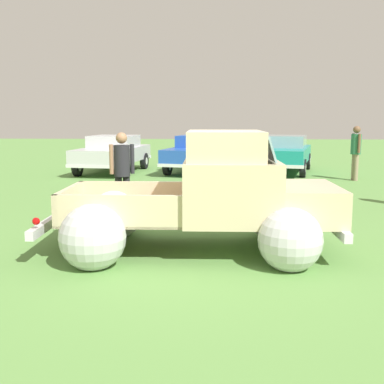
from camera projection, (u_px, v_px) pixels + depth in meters
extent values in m
plane|color=#609347|center=(190.00, 250.00, 7.67)|extent=(80.00, 80.00, 0.00)
cylinder|color=black|center=(273.00, 217.00, 8.42)|extent=(0.76, 0.24, 0.76)
cylinder|color=silver|center=(273.00, 217.00, 8.42)|extent=(0.35, 0.24, 0.34)
cylinder|color=black|center=(290.00, 242.00, 6.71)|extent=(0.76, 0.24, 0.76)
cylinder|color=silver|center=(290.00, 242.00, 6.71)|extent=(0.35, 0.24, 0.34)
cylinder|color=black|center=(116.00, 216.00, 8.51)|extent=(0.76, 0.24, 0.76)
cylinder|color=silver|center=(116.00, 216.00, 8.51)|extent=(0.35, 0.24, 0.34)
cylinder|color=black|center=(94.00, 241.00, 6.79)|extent=(0.76, 0.24, 0.76)
cylinder|color=silver|center=(94.00, 241.00, 6.79)|extent=(0.35, 0.24, 0.34)
sphere|color=silver|center=(117.00, 212.00, 8.55)|extent=(0.98, 0.98, 0.96)
sphere|color=silver|center=(93.00, 237.00, 6.73)|extent=(0.98, 0.98, 0.96)
cube|color=olive|center=(131.00, 217.00, 7.61)|extent=(2.08, 1.58, 0.04)
cube|color=beige|center=(137.00, 196.00, 8.30)|extent=(2.05, 0.12, 0.50)
cube|color=beige|center=(122.00, 212.00, 6.86)|extent=(2.05, 0.12, 0.50)
cube|color=beige|center=(192.00, 204.00, 7.55)|extent=(0.11, 1.54, 0.50)
cube|color=beige|center=(69.00, 203.00, 7.61)|extent=(0.11, 1.54, 0.50)
cube|color=beige|center=(231.00, 190.00, 7.49)|extent=(1.48, 1.73, 0.95)
cube|color=beige|center=(225.00, 145.00, 7.39)|extent=(1.18, 1.56, 0.45)
cube|color=#8CADB7|center=(266.00, 147.00, 7.37)|extent=(0.18, 1.46, 0.38)
cube|color=beige|center=(297.00, 203.00, 7.49)|extent=(1.28, 1.65, 0.55)
sphere|color=silver|center=(273.00, 214.00, 8.45)|extent=(0.94, 0.94, 0.92)
sphere|color=silver|center=(290.00, 240.00, 6.67)|extent=(0.94, 0.94, 0.92)
cube|color=silver|center=(52.00, 222.00, 7.67)|extent=(0.16, 1.98, 0.14)
cube|color=silver|center=(330.00, 223.00, 7.53)|extent=(0.16, 1.98, 0.14)
sphere|color=red|center=(68.00, 202.00, 8.42)|extent=(0.11, 0.11, 0.11)
sphere|color=red|center=(36.00, 221.00, 6.86)|extent=(0.11, 0.11, 0.11)
cylinder|color=black|center=(124.00, 168.00, 17.04)|extent=(0.28, 0.68, 0.66)
cylinder|color=silver|center=(124.00, 168.00, 17.04)|extent=(0.25, 0.32, 0.30)
cylinder|color=black|center=(77.00, 167.00, 17.33)|extent=(0.28, 0.68, 0.66)
cylinder|color=silver|center=(77.00, 167.00, 17.33)|extent=(0.25, 0.32, 0.30)
cylinder|color=black|center=(144.00, 161.00, 19.79)|extent=(0.28, 0.68, 0.66)
cylinder|color=silver|center=(144.00, 161.00, 19.79)|extent=(0.25, 0.32, 0.30)
cylinder|color=black|center=(104.00, 160.00, 20.08)|extent=(0.28, 0.68, 0.66)
cylinder|color=silver|center=(104.00, 160.00, 20.08)|extent=(0.25, 0.32, 0.30)
cube|color=silver|center=(113.00, 154.00, 18.50)|extent=(2.38, 4.60, 0.55)
cube|color=silver|center=(114.00, 141.00, 18.60)|extent=(1.84, 2.03, 0.45)
cube|color=silver|center=(129.00, 156.00, 20.65)|extent=(1.94, 0.32, 0.12)
cube|color=silver|center=(92.00, 166.00, 16.43)|extent=(1.94, 0.32, 0.12)
cylinder|color=black|center=(212.00, 168.00, 17.17)|extent=(0.34, 0.69, 0.66)
cylinder|color=silver|center=(212.00, 168.00, 17.17)|extent=(0.27, 0.34, 0.30)
cylinder|color=black|center=(168.00, 166.00, 17.63)|extent=(0.34, 0.69, 0.66)
cylinder|color=silver|center=(168.00, 166.00, 17.63)|extent=(0.27, 0.34, 0.30)
cylinder|color=black|center=(229.00, 160.00, 20.01)|extent=(0.34, 0.69, 0.66)
cylinder|color=silver|center=(229.00, 160.00, 20.01)|extent=(0.27, 0.34, 0.30)
cylinder|color=black|center=(190.00, 160.00, 20.47)|extent=(0.34, 0.69, 0.66)
cylinder|color=silver|center=(190.00, 160.00, 20.47)|extent=(0.27, 0.34, 0.30)
cube|color=blue|center=(200.00, 154.00, 18.76)|extent=(2.82, 4.96, 0.55)
cube|color=blue|center=(201.00, 141.00, 18.86)|extent=(1.98, 2.27, 0.45)
cube|color=silver|center=(213.00, 156.00, 20.98)|extent=(1.86, 0.52, 0.12)
cube|color=silver|center=(183.00, 166.00, 16.62)|extent=(1.86, 0.52, 0.12)
cylinder|color=black|center=(303.00, 168.00, 16.97)|extent=(0.35, 0.69, 0.66)
cylinder|color=silver|center=(303.00, 168.00, 16.97)|extent=(0.28, 0.34, 0.30)
cylinder|color=black|center=(256.00, 167.00, 17.45)|extent=(0.35, 0.69, 0.66)
cylinder|color=silver|center=(256.00, 167.00, 17.45)|extent=(0.28, 0.34, 0.30)
cylinder|color=black|center=(308.00, 161.00, 19.61)|extent=(0.35, 0.69, 0.66)
cylinder|color=silver|center=(308.00, 161.00, 19.61)|extent=(0.28, 0.34, 0.30)
cylinder|color=black|center=(267.00, 160.00, 20.10)|extent=(0.35, 0.69, 0.66)
cylinder|color=silver|center=(267.00, 160.00, 20.10)|extent=(0.28, 0.34, 0.30)
cube|color=teal|center=(284.00, 154.00, 18.47)|extent=(2.81, 4.68, 0.55)
cube|color=#8CADB7|center=(285.00, 141.00, 18.56)|extent=(1.96, 2.16, 0.45)
cube|color=silver|center=(289.00, 157.00, 20.54)|extent=(1.82, 0.55, 0.12)
cube|color=silver|center=(277.00, 166.00, 16.48)|extent=(1.82, 0.55, 0.12)
cylinder|color=gray|center=(354.00, 167.00, 16.19)|extent=(0.18, 0.18, 0.90)
cylinder|color=gray|center=(356.00, 168.00, 16.02)|extent=(0.18, 0.18, 0.90)
cylinder|color=#2D724C|center=(356.00, 144.00, 15.98)|extent=(0.40, 0.40, 0.67)
cylinder|color=#2D724C|center=(353.00, 143.00, 16.19)|extent=(0.11, 0.11, 0.64)
cylinder|color=brown|center=(359.00, 144.00, 15.76)|extent=(0.11, 0.11, 0.64)
sphere|color=brown|center=(357.00, 130.00, 15.91)|extent=(0.28, 0.28, 0.24)
cylinder|color=black|center=(127.00, 196.00, 10.23)|extent=(0.18, 0.18, 0.88)
cylinder|color=black|center=(119.00, 197.00, 10.19)|extent=(0.18, 0.18, 0.88)
cylinder|color=#26262B|center=(122.00, 161.00, 10.09)|extent=(0.41, 0.41, 0.66)
cylinder|color=#26262B|center=(132.00, 159.00, 10.13)|extent=(0.11, 0.11, 0.63)
cylinder|color=#A87A56|center=(111.00, 159.00, 10.04)|extent=(0.11, 0.11, 0.63)
sphere|color=#A87A56|center=(121.00, 138.00, 10.01)|extent=(0.29, 0.29, 0.24)
cube|color=black|center=(276.00, 227.00, 9.26)|extent=(0.36, 0.36, 0.03)
cone|color=orange|center=(276.00, 211.00, 9.21)|extent=(0.28, 0.28, 0.60)
cylinder|color=white|center=(276.00, 206.00, 9.19)|extent=(0.17, 0.17, 0.08)
cube|color=black|center=(321.00, 215.00, 10.34)|extent=(0.36, 0.36, 0.03)
cone|color=orange|center=(321.00, 201.00, 10.30)|extent=(0.28, 0.28, 0.60)
cylinder|color=white|center=(322.00, 197.00, 10.28)|extent=(0.17, 0.17, 0.08)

